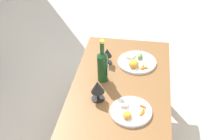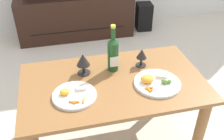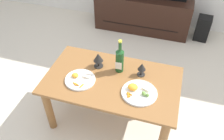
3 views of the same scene
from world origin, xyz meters
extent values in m
plane|color=beige|center=(0.00, 0.00, 0.00)|extent=(6.40, 6.40, 0.00)
cube|color=brown|center=(0.00, 0.00, 0.51)|extent=(1.15, 0.67, 0.02)
cylinder|color=brown|center=(-0.51, -0.27, 0.25)|extent=(0.07, 0.07, 0.49)
cylinder|color=brown|center=(0.51, -0.27, 0.25)|extent=(0.07, 0.07, 0.49)
cylinder|color=brown|center=(-0.51, 0.27, 0.25)|extent=(0.07, 0.07, 0.49)
cylinder|color=brown|center=(0.51, 0.27, 0.25)|extent=(0.07, 0.07, 0.49)
cube|color=black|center=(-0.05, 1.71, 0.26)|extent=(1.35, 0.40, 0.52)
cube|color=black|center=(-0.05, 1.51, 0.15)|extent=(1.08, 0.01, 0.01)
cube|color=black|center=(0.81, 1.69, 0.17)|extent=(0.20, 0.20, 0.34)
cylinder|color=#19471E|center=(0.03, 0.13, 0.62)|extent=(0.07, 0.07, 0.20)
cone|color=#19471E|center=(0.03, 0.13, 0.74)|extent=(0.07, 0.07, 0.03)
cylinder|color=#19471E|center=(0.03, 0.13, 0.79)|extent=(0.03, 0.03, 0.08)
cylinder|color=yellow|center=(0.03, 0.13, 0.83)|extent=(0.03, 0.03, 0.02)
cube|color=silver|center=(0.03, 0.09, 0.60)|extent=(0.06, 0.00, 0.07)
cylinder|color=black|center=(-0.17, 0.13, 0.52)|extent=(0.08, 0.08, 0.01)
cylinder|color=black|center=(-0.17, 0.13, 0.55)|extent=(0.02, 0.02, 0.06)
cone|color=black|center=(-0.17, 0.13, 0.62)|extent=(0.09, 0.09, 0.08)
cylinder|color=black|center=(0.23, 0.13, 0.52)|extent=(0.07, 0.07, 0.01)
cylinder|color=black|center=(0.23, 0.13, 0.55)|extent=(0.02, 0.02, 0.06)
cone|color=black|center=(0.23, 0.13, 0.61)|extent=(0.07, 0.07, 0.06)
cylinder|color=white|center=(-0.26, -0.09, 0.53)|extent=(0.26, 0.26, 0.01)
torus|color=white|center=(-0.26, -0.09, 0.53)|extent=(0.26, 0.26, 0.01)
ellipsoid|color=orange|center=(-0.31, -0.07, 0.55)|extent=(0.06, 0.05, 0.03)
cube|color=beige|center=(-0.21, -0.05, 0.54)|extent=(0.06, 0.05, 0.02)
cylinder|color=orange|center=(-0.27, -0.16, 0.54)|extent=(0.04, 0.03, 0.01)
cylinder|color=orange|center=(-0.25, -0.16, 0.54)|extent=(0.04, 0.03, 0.01)
cylinder|color=orange|center=(-0.21, -0.16, 0.54)|extent=(0.02, 0.04, 0.01)
cylinder|color=white|center=(0.26, -0.09, 0.53)|extent=(0.29, 0.29, 0.01)
torus|color=white|center=(0.26, -0.09, 0.53)|extent=(0.29, 0.29, 0.01)
ellipsoid|color=orange|center=(0.20, -0.07, 0.55)|extent=(0.08, 0.07, 0.05)
cube|color=beige|center=(0.31, -0.04, 0.54)|extent=(0.08, 0.07, 0.02)
cylinder|color=orange|center=(0.19, -0.13, 0.54)|extent=(0.05, 0.03, 0.01)
cylinder|color=orange|center=(0.18, -0.15, 0.54)|extent=(0.04, 0.04, 0.01)
cylinder|color=orange|center=(0.18, -0.15, 0.54)|extent=(0.02, 0.05, 0.01)
sphere|color=olive|center=(0.33, -0.11, 0.54)|extent=(0.03, 0.03, 0.03)
sphere|color=olive|center=(0.30, -0.11, 0.55)|extent=(0.03, 0.03, 0.03)
sphere|color=olive|center=(0.29, -0.10, 0.55)|extent=(0.03, 0.03, 0.03)
camera|label=1|loc=(-1.49, -0.15, 1.81)|focal=46.17mm
camera|label=2|loc=(-0.31, -1.27, 1.51)|focal=41.99mm
camera|label=3|loc=(0.42, -1.36, 1.90)|focal=37.30mm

